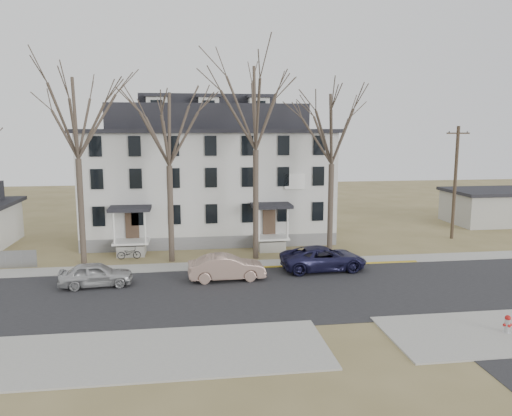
{
  "coord_description": "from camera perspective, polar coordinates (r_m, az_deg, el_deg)",
  "views": [
    {
      "loc": [
        -3.82,
        -24.96,
        9.29
      ],
      "look_at": [
        0.91,
        9.0,
        3.81
      ],
      "focal_mm": 35.0,
      "sensor_mm": 36.0,
      "label": 1
    }
  ],
  "objects": [
    {
      "name": "far_sidewalk",
      "position": [
        34.46,
        -1.27,
        -6.56
      ],
      "size": [
        120.0,
        2.0,
        0.08
      ],
      "primitive_type": "cube",
      "color": "#A09F97",
      "rests_on": "ground"
    },
    {
      "name": "utility_pole_far",
      "position": [
        45.12,
        21.8,
        2.85
      ],
      "size": [
        2.0,
        0.28,
        9.5
      ],
      "color": "#3D3023",
      "rests_on": "ground"
    },
    {
      "name": "car_tan",
      "position": [
        31.04,
        -3.37,
        -6.85
      ],
      "size": [
        4.78,
        1.84,
        1.55
      ],
      "primitive_type": "imported",
      "rotation": [
        0.0,
        0.0,
        1.61
      ],
      "color": "gray",
      "rests_on": "ground"
    },
    {
      "name": "yellow_curb",
      "position": [
        34.53,
        7.23,
        -6.6
      ],
      "size": [
        14.0,
        0.25,
        0.06
      ],
      "primitive_type": "cube",
      "color": "gold",
      "rests_on": "ground"
    },
    {
      "name": "tree_far_left",
      "position": [
        35.51,
        -19.91,
        10.25
      ],
      "size": [
        8.4,
        8.4,
        13.72
      ],
      "color": "#473B31",
      "rests_on": "ground"
    },
    {
      "name": "near_sidewalk_left",
      "position": [
        22.41,
        -18.65,
        -15.91
      ],
      "size": [
        20.0,
        5.0,
        0.08
      ],
      "primitive_type": "cube",
      "color": "#A09F97",
      "rests_on": "ground"
    },
    {
      "name": "main_road",
      "position": [
        28.77,
        0.14,
        -9.76
      ],
      "size": [
        120.0,
        10.0,
        0.04
      ],
      "primitive_type": "cube",
      "color": "#27272A",
      "rests_on": "ground"
    },
    {
      "name": "fire_hydrant",
      "position": [
        26.0,
        26.79,
        -11.8
      ],
      "size": [
        0.37,
        0.35,
        0.9
      ],
      "color": "#B7B7BA",
      "rests_on": "ground"
    },
    {
      "name": "distant_building",
      "position": [
        54.49,
        25.36,
        0.16
      ],
      "size": [
        8.5,
        6.5,
        3.35
      ],
      "color": "#A09F97",
      "rests_on": "ground"
    },
    {
      "name": "bicycle_left",
      "position": [
        36.93,
        -14.31,
        -5.08
      ],
      "size": [
        1.68,
        0.66,
        0.87
      ],
      "primitive_type": "imported",
      "rotation": [
        0.0,
        0.0,
        1.62
      ],
      "color": "black",
      "rests_on": "ground"
    },
    {
      "name": "car_navy",
      "position": [
        33.36,
        7.71,
        -5.77
      ],
      "size": [
        5.76,
        2.86,
        1.57
      ],
      "primitive_type": "imported",
      "rotation": [
        0.0,
        0.0,
        1.62
      ],
      "color": "#1A1939",
      "rests_on": "ground"
    },
    {
      "name": "tree_center",
      "position": [
        35.14,
        -0.03,
        12.01
      ],
      "size": [
        9.0,
        9.0,
        14.7
      ],
      "color": "#473B31",
      "rests_on": "ground"
    },
    {
      "name": "boarding_house",
      "position": [
        43.13,
        -5.48,
        3.84
      ],
      "size": [
        20.8,
        12.36,
        12.05
      ],
      "color": "slate",
      "rests_on": "ground"
    },
    {
      "name": "tree_mid_right",
      "position": [
        36.26,
        8.73,
        9.47
      ],
      "size": [
        7.8,
        7.8,
        12.74
      ],
      "color": "#473B31",
      "rests_on": "ground"
    },
    {
      "name": "tree_mid_left",
      "position": [
        34.78,
        -10.0,
        9.46
      ],
      "size": [
        7.8,
        7.8,
        12.74
      ],
      "color": "#473B31",
      "rests_on": "ground"
    },
    {
      "name": "ground",
      "position": [
        26.91,
        0.75,
        -11.12
      ],
      "size": [
        120.0,
        120.0,
        0.0
      ],
      "primitive_type": "plane",
      "color": "olive",
      "rests_on": "ground"
    },
    {
      "name": "car_silver",
      "position": [
        31.22,
        -17.82,
        -7.3
      ],
      "size": [
        4.35,
        2.05,
        1.44
      ],
      "primitive_type": "imported",
      "rotation": [
        0.0,
        0.0,
        1.65
      ],
      "color": "#B2B2B2",
      "rests_on": "ground"
    }
  ]
}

